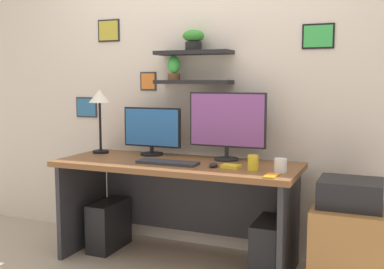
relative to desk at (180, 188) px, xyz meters
name	(u,v)px	position (x,y,z in m)	size (l,w,h in m)	color
ground_plane	(177,262)	(0.00, -0.06, -0.54)	(8.00, 8.00, 0.00)	tan
back_wall_assembly	(199,78)	(0.00, 0.38, 0.81)	(4.40, 0.24, 2.70)	beige
desk	(180,188)	(0.00, 0.00, 0.00)	(1.76, 0.68, 0.75)	brown
monitor_left	(152,130)	(-0.31, 0.16, 0.40)	(0.48, 0.18, 0.37)	black
monitor_right	(227,123)	(0.31, 0.16, 0.48)	(0.58, 0.18, 0.50)	black
keyboard	(168,163)	(-0.02, -0.16, 0.22)	(0.44, 0.14, 0.02)	#2D2D33
computer_mouse	(213,165)	(0.32, -0.15, 0.22)	(0.06, 0.09, 0.03)	black
desk_lamp	(100,103)	(-0.74, 0.09, 0.61)	(0.17, 0.17, 0.51)	black
cell_phone	(271,176)	(0.75, -0.31, 0.21)	(0.07, 0.14, 0.01)	orange
coffee_mug	(280,165)	(0.77, -0.15, 0.25)	(0.08, 0.08, 0.09)	white
pen_cup	(253,163)	(0.59, -0.15, 0.26)	(0.07, 0.07, 0.10)	yellow
scissors_tray	(231,166)	(0.44, -0.14, 0.22)	(0.12, 0.08, 0.02)	yellow
drawer_cabinet	(348,249)	(1.20, -0.08, -0.27)	(0.44, 0.50, 0.55)	#9E6B38
printer	(350,193)	(1.20, -0.08, 0.09)	(0.38, 0.34, 0.17)	black
computer_tower_left	(109,225)	(-0.62, 0.00, -0.35)	(0.18, 0.40, 0.38)	black
computer_tower_right	(269,249)	(0.69, -0.07, -0.34)	(0.18, 0.40, 0.40)	black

